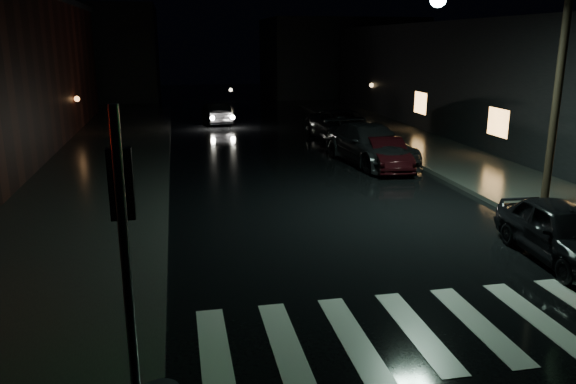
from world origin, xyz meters
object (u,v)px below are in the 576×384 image
parked_car_c (370,144)px  parked_car_d (343,126)px  parked_car_a (563,232)px  oncoming_car (216,113)px  parked_car_b (385,154)px

parked_car_c → parked_car_d: (0.45, 5.44, -0.03)m
parked_car_a → oncoming_car: size_ratio=1.03×
parked_car_c → parked_car_d: bearing=77.4°
parked_car_d → oncoming_car: (-5.91, 7.69, -0.14)m
parked_car_d → oncoming_car: parked_car_d is taller
parked_car_a → parked_car_d: (-0.35, 16.61, 0.10)m
parked_car_d → oncoming_car: 9.70m
parked_car_c → parked_car_a: bearing=-93.8°
parked_car_b → parked_car_d: (0.24, 6.62, 0.15)m
parked_car_b → oncoming_car: size_ratio=0.99×
parked_car_b → oncoming_car: 15.40m
parked_car_d → parked_car_a: bearing=-92.9°
parked_car_d → parked_car_c: bearing=-98.8°
parked_car_b → parked_car_c: (-0.21, 1.19, 0.18)m
parked_car_b → oncoming_car: oncoming_car is taller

